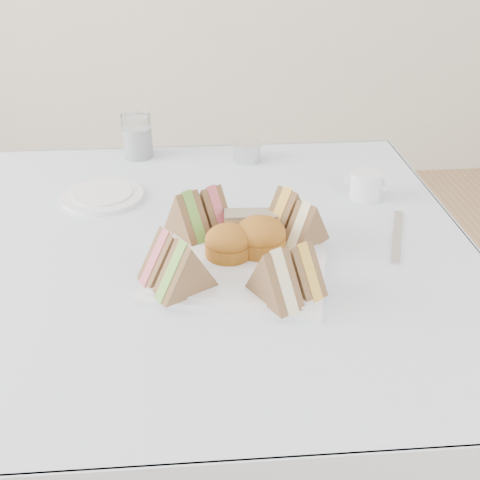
{
  "coord_description": "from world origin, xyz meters",
  "views": [
    {
      "loc": [
        -0.01,
        -0.99,
        1.32
      ],
      "look_at": [
        0.06,
        -0.08,
        0.8
      ],
      "focal_mm": 45.0,
      "sensor_mm": 36.0,
      "label": 1
    }
  ],
  "objects": [
    {
      "name": "side_plate",
      "position": [
        -0.21,
        0.21,
        0.75
      ],
      "size": [
        0.22,
        0.22,
        0.01
      ],
      "primitive_type": "cylinder",
      "rotation": [
        0.0,
        0.0,
        0.31
      ],
      "color": "white",
      "rests_on": "tablecloth"
    },
    {
      "name": "table",
      "position": [
        0.0,
        0.0,
        0.37
      ],
      "size": [
        0.9,
        0.9,
        0.74
      ],
      "primitive_type": "cube",
      "color": "brown",
      "rests_on": "floor"
    },
    {
      "name": "creamer_jug",
      "position": [
        0.36,
        0.17,
        0.78
      ],
      "size": [
        0.08,
        0.08,
        0.06
      ],
      "primitive_type": "cylinder",
      "rotation": [
        0.0,
        0.0,
        -0.23
      ],
      "color": "white",
      "rests_on": "tablecloth"
    },
    {
      "name": "sandwich_fr_b",
      "position": [
        0.11,
        -0.21,
        0.8
      ],
      "size": [
        0.09,
        0.11,
        0.09
      ],
      "primitive_type": null,
      "rotation": [
        0.0,
        0.0,
        -1.06
      ],
      "color": "#8F6247",
      "rests_on": "serving_plate"
    },
    {
      "name": "sandwich_br_a",
      "position": [
        0.19,
        -0.04,
        0.8
      ],
      "size": [
        0.1,
        0.1,
        0.08
      ],
      "primitive_type": null,
      "rotation": [
        0.0,
        0.0,
        -2.42
      ],
      "color": "#8F6247",
      "rests_on": "serving_plate"
    },
    {
      "name": "knife",
      "position": [
        0.37,
        -0.01,
        0.75
      ],
      "size": [
        0.08,
        0.2,
        0.0
      ],
      "primitive_type": "cube",
      "rotation": [
        0.0,
        0.0,
        -0.34
      ],
      "color": "silver",
      "rests_on": "tablecloth"
    },
    {
      "name": "sandwich_bl_b",
      "position": [
        0.02,
        0.04,
        0.8
      ],
      "size": [
        0.09,
        0.11,
        0.09
      ],
      "primitive_type": null,
      "rotation": [
        0.0,
        0.0,
        2.13
      ],
      "color": "#8F6247",
      "rests_on": "serving_plate"
    },
    {
      "name": "sandwich_bl_a",
      "position": [
        -0.03,
        0.01,
        0.8
      ],
      "size": [
        0.09,
        0.11,
        0.09
      ],
      "primitive_type": null,
      "rotation": [
        0.0,
        0.0,
        2.14
      ],
      "color": "#8F6247",
      "rests_on": "serving_plate"
    },
    {
      "name": "tea_strainer",
      "position": [
        0.12,
        0.4,
        0.77
      ],
      "size": [
        0.08,
        0.08,
        0.04
      ],
      "primitive_type": "cylinder",
      "rotation": [
        0.0,
        0.0,
        0.14
      ],
      "color": "silver",
      "rests_on": "tablecloth"
    },
    {
      "name": "sandwich_fr_a",
      "position": [
        0.16,
        -0.18,
        0.8
      ],
      "size": [
        0.08,
        0.1,
        0.08
      ],
      "primitive_type": null,
      "rotation": [
        0.0,
        0.0,
        -1.03
      ],
      "color": "#8F6247",
      "rests_on": "serving_plate"
    },
    {
      "name": "sandwich_br_b",
      "position": [
        0.16,
        0.01,
        0.8
      ],
      "size": [
        0.11,
        0.1,
        0.09
      ],
      "primitive_type": null,
      "rotation": [
        0.0,
        0.0,
        -2.47
      ],
      "color": "#8F6247",
      "rests_on": "serving_plate"
    },
    {
      "name": "scone_right",
      "position": [
        0.1,
        -0.06,
        0.79
      ],
      "size": [
        0.1,
        0.1,
        0.06
      ],
      "primitive_type": "cylinder",
      "rotation": [
        0.0,
        0.0,
        0.05
      ],
      "color": "#9E6529",
      "rests_on": "serving_plate"
    },
    {
      "name": "fork",
      "position": [
        0.16,
        -0.11,
        0.75
      ],
      "size": [
        0.07,
        0.17,
        0.0
      ],
      "primitive_type": "cube",
      "rotation": [
        0.0,
        0.0,
        0.35
      ],
      "color": "silver",
      "rests_on": "tablecloth"
    },
    {
      "name": "pastry_slice",
      "position": [
        0.09,
        0.01,
        0.78
      ],
      "size": [
        0.1,
        0.04,
        0.05
      ],
      "primitive_type": "cube",
      "rotation": [
        0.0,
        0.0,
        -0.04
      ],
      "color": "tan",
      "rests_on": "serving_plate"
    },
    {
      "name": "scone_left",
      "position": [
        0.04,
        -0.07,
        0.79
      ],
      "size": [
        0.09,
        0.09,
        0.06
      ],
      "primitive_type": "cylinder",
      "rotation": [
        0.0,
        0.0,
        -0.14
      ],
      "color": "#9E6529",
      "rests_on": "serving_plate"
    },
    {
      "name": "water_glass",
      "position": [
        -0.15,
        0.45,
        0.8
      ],
      "size": [
        0.07,
        0.07,
        0.11
      ],
      "primitive_type": "cylinder",
      "rotation": [
        0.0,
        0.0,
        -0.01
      ],
      "color": "white",
      "rests_on": "tablecloth"
    },
    {
      "name": "sandwich_fl_a",
      "position": [
        -0.06,
        -0.13,
        0.8
      ],
      "size": [
        0.11,
        0.09,
        0.09
      ],
      "primitive_type": null,
      "rotation": [
        0.0,
        0.0,
        0.49
      ],
      "color": "#8F6247",
      "rests_on": "serving_plate"
    },
    {
      "name": "sandwich_fl_b",
      "position": [
        -0.03,
        -0.17,
        0.8
      ],
      "size": [
        0.11,
        0.09,
        0.09
      ],
      "primitive_type": null,
      "rotation": [
        0.0,
        0.0,
        0.54
      ],
      "color": "#8F6247",
      "rests_on": "serving_plate"
    },
    {
      "name": "serving_plate",
      "position": [
        0.06,
        -0.08,
        0.75
      ],
      "size": [
        0.36,
        0.36,
        0.01
      ],
      "primitive_type": "cube",
      "rotation": [
        0.0,
        0.0,
        -0.23
      ],
      "color": "white",
      "rests_on": "tablecloth"
    },
    {
      "name": "tablecloth",
      "position": [
        0.0,
        0.0,
        0.74
      ],
      "size": [
        1.02,
        1.02,
        0.01
      ],
      "primitive_type": "cube",
      "color": "white",
      "rests_on": "table"
    }
  ]
}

